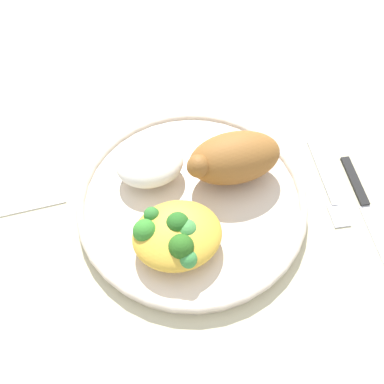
{
  "coord_description": "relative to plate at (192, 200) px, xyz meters",
  "views": [
    {
      "loc": [
        0.07,
        0.27,
        0.46
      ],
      "look_at": [
        0.0,
        0.0,
        0.03
      ],
      "focal_mm": 37.42,
      "sensor_mm": 36.0,
      "label": 1
    }
  ],
  "objects": [
    {
      "name": "knife",
      "position": [
        -0.22,
        0.06,
        -0.01
      ],
      "size": [
        0.03,
        0.19,
        0.01
      ],
      "color": "black",
      "rests_on": "ground_plane"
    },
    {
      "name": "rice_pile",
      "position": [
        0.04,
        -0.05,
        0.03
      ],
      "size": [
        0.09,
        0.07,
        0.04
      ],
      "primitive_type": "ellipsoid",
      "color": "white",
      "rests_on": "plate"
    },
    {
      "name": "mac_cheese_with_broccoli",
      "position": [
        0.03,
        0.06,
        0.03
      ],
      "size": [
        0.11,
        0.09,
        0.05
      ],
      "color": "gold",
      "rests_on": "plate"
    },
    {
      "name": "roasted_chicken",
      "position": [
        -0.06,
        -0.02,
        0.04
      ],
      "size": [
        0.12,
        0.07,
        0.06
      ],
      "color": "#955F2A",
      "rests_on": "plate"
    },
    {
      "name": "ground_plane",
      "position": [
        0.0,
        0.0,
        -0.01
      ],
      "size": [
        2.0,
        2.0,
        0.0
      ],
      "primitive_type": "plane",
      "color": "beige"
    },
    {
      "name": "fork",
      "position": [
        -0.19,
        0.02,
        -0.01
      ],
      "size": [
        0.03,
        0.14,
        0.01
      ],
      "color": "#B2B2B7",
      "rests_on": "ground_plane"
    },
    {
      "name": "plate",
      "position": [
        0.0,
        0.0,
        0.0
      ],
      "size": [
        0.3,
        0.3,
        0.02
      ],
      "color": "beige",
      "rests_on": "ground_plane"
    },
    {
      "name": "napkin",
      "position": [
        0.21,
        -0.09,
        -0.01
      ],
      "size": [
        0.09,
        0.11,
        0.0
      ],
      "primitive_type": "cube",
      "rotation": [
        0.0,
        0.0,
        0.02
      ],
      "color": "white",
      "rests_on": "ground_plane"
    }
  ]
}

